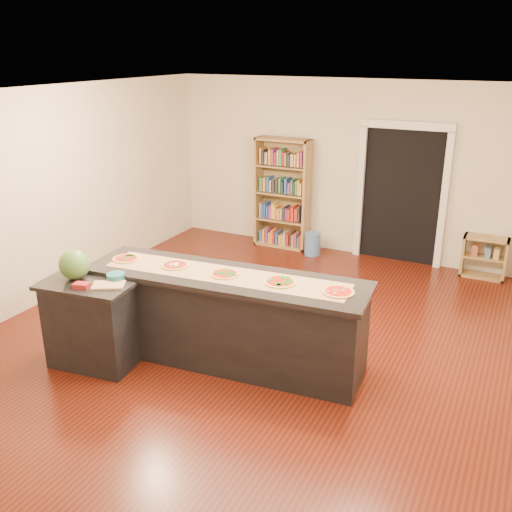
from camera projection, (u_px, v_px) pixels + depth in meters
The scene contains 17 objects.
room at pixel (248, 227), 6.22m from camera, with size 6.00×7.00×2.80m.
doorway at pixel (402, 187), 8.82m from camera, with size 1.40×0.09×2.21m.
kitchen_island at pixel (226, 318), 6.14m from camera, with size 3.05×0.83×1.01m.
side_counter at pixel (95, 321), 6.11m from camera, with size 0.97×0.71×0.96m.
bookshelf at pixel (282, 194), 9.57m from camera, with size 0.92×0.33×1.85m, color #9F834D.
low_shelf at pixel (484, 257), 8.44m from camera, with size 0.63×0.27×0.63m, color #9F834D.
waste_bin at pixel (312, 244), 9.40m from camera, with size 0.26×0.26×0.38m, color #4A6EA6.
kraft_paper at pixel (225, 275), 5.97m from camera, with size 2.65×0.48×0.00m, color #A77D56.
watermelon at pixel (74, 264), 5.94m from camera, with size 0.32×0.32×0.32m, color #144214.
cutting_board at pixel (108, 285), 5.80m from camera, with size 0.32×0.21×0.02m, color tan.
package_red at pixel (81, 286), 5.75m from camera, with size 0.15×0.11×0.05m, color maroon.
package_teal at pixel (116, 277), 5.94m from camera, with size 0.19×0.19×0.07m, color #195966.
pizza_a at pixel (126, 259), 6.39m from camera, with size 0.29×0.29×0.02m.
pizza_b at pixel (175, 265), 6.20m from camera, with size 0.32×0.32×0.02m.
pizza_c at pixel (225, 274), 5.96m from camera, with size 0.32×0.32×0.02m.
pizza_d at pixel (280, 282), 5.76m from camera, with size 0.35×0.35×0.02m.
pizza_e at pixel (338, 292), 5.53m from camera, with size 0.31×0.31×0.02m.
Camera 1 is at (2.73, -5.27, 3.27)m, focal length 40.00 mm.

